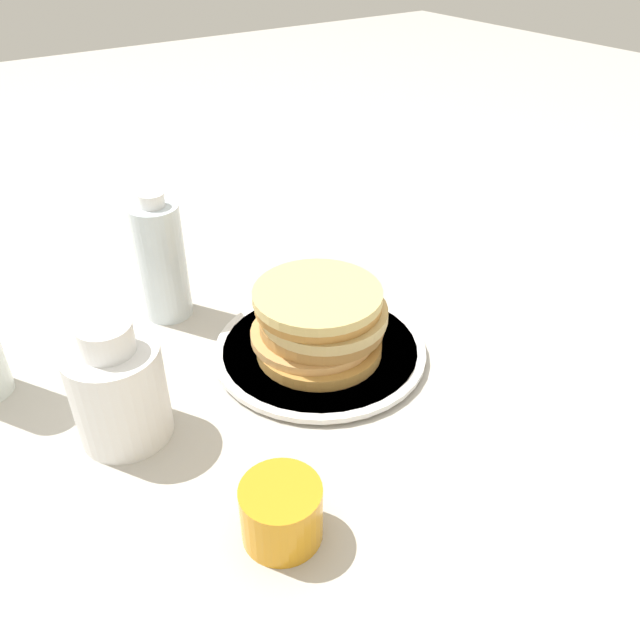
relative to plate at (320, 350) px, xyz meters
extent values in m
plane|color=#BCB7AD|center=(0.02, 0.03, -0.01)|extent=(4.00, 4.00, 0.00)
cylinder|color=white|center=(0.00, 0.00, 0.00)|extent=(0.25, 0.25, 0.01)
cylinder|color=white|center=(0.00, 0.00, 0.00)|extent=(0.28, 0.28, 0.01)
cylinder|color=#BA873E|center=(-0.01, -0.01, 0.01)|extent=(0.16, 0.16, 0.02)
cylinder|color=tan|center=(-0.01, 0.01, 0.03)|extent=(0.16, 0.16, 0.01)
cylinder|color=#B38042|center=(0.01, 0.00, 0.04)|extent=(0.16, 0.16, 0.02)
cylinder|color=#D4B877|center=(0.01, 0.00, 0.06)|extent=(0.16, 0.16, 0.01)
cylinder|color=#C08740|center=(0.00, 0.01, 0.07)|extent=(0.16, 0.16, 0.02)
cylinder|color=#D5BB72|center=(0.00, 0.00, 0.09)|extent=(0.16, 0.16, 0.01)
cylinder|color=orange|center=(-0.19, -0.21, 0.02)|extent=(0.08, 0.08, 0.06)
cylinder|color=white|center=(-0.26, 0.01, 0.05)|extent=(0.10, 0.10, 0.11)
cylinder|color=white|center=(-0.26, 0.01, 0.12)|extent=(0.06, 0.06, 0.03)
cylinder|color=silver|center=(-0.12, 0.20, 0.08)|extent=(0.07, 0.07, 0.17)
cylinder|color=white|center=(-0.12, 0.20, 0.17)|extent=(0.03, 0.03, 0.02)
camera|label=1|loc=(-0.37, -0.53, 0.50)|focal=35.00mm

